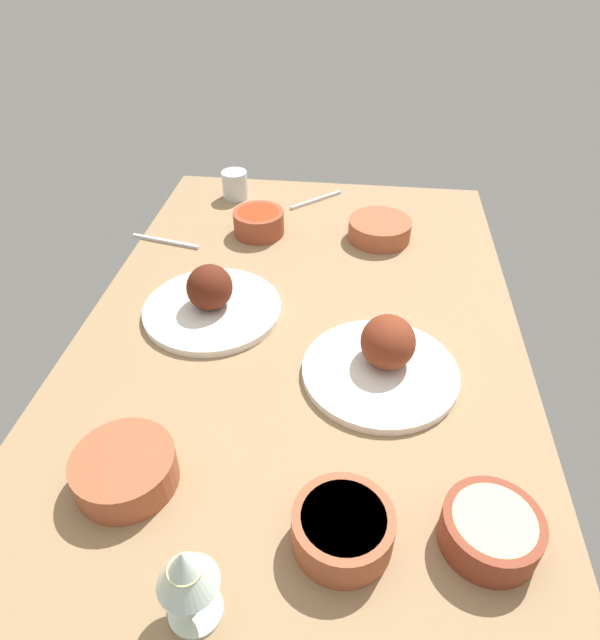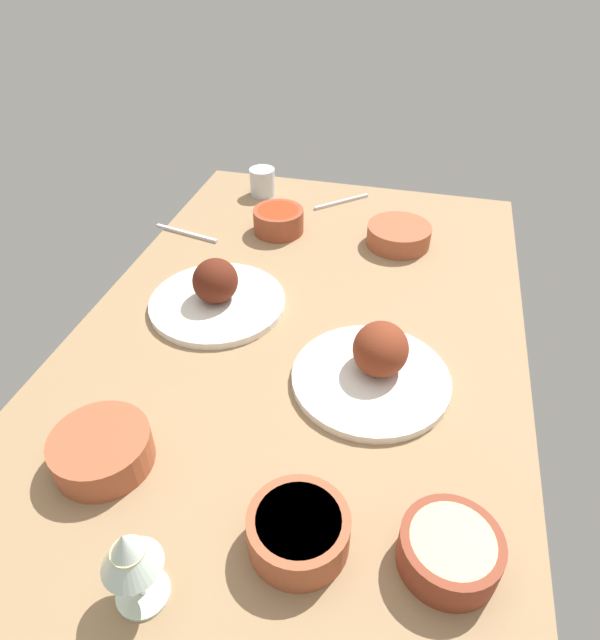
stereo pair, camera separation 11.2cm
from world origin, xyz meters
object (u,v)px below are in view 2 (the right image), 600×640
plate_center_main (375,365)px  fork_loose (342,202)px  water_tumbler (262,182)px  bowl_cream (399,234)px  bowl_pasta (102,449)px  wine_glass (129,554)px  bowl_soup (299,530)px  spoon_loose (186,233)px  plate_near_viewer (217,294)px  bowl_potatoes (450,550)px  bowl_sauce (278,220)px

plate_center_main → fork_loose: plate_center_main is taller
water_tumbler → bowl_cream: bearing=-114.5°
bowl_pasta → wine_glass: size_ratio=1.11×
bowl_cream → plate_center_main: bearing=-178.9°
plate_center_main → fork_loose: bearing=15.6°
bowl_soup → fork_loose: bearing=7.5°
fork_loose → spoon_loose: bearing=175.1°
wine_glass → plate_near_viewer: bearing=12.0°
bowl_potatoes → spoon_loose: bowl_potatoes is taller
bowl_cream → bowl_sauce: size_ratio=1.22×
wine_glass → spoon_loose: bearing=19.9°
plate_near_viewer → fork_loose: (54.20, -17.06, -2.50)cm
bowl_pasta → bowl_soup: 33.60cm
bowl_pasta → bowl_sauce: 77.64cm
bowl_cream → water_tumbler: size_ratio=2.06×
bowl_sauce → fork_loose: 24.03cm
bowl_sauce → bowl_potatoes: size_ratio=0.96×
wine_glass → water_tumbler: size_ratio=1.82×
bowl_potatoes → plate_center_main: bearing=23.9°
plate_near_viewer → fork_loose: 56.88cm
plate_near_viewer → bowl_pasta: size_ratio=1.88×
bowl_pasta → fork_loose: 99.33cm
bowl_cream → wine_glass: wine_glass is taller
fork_loose → bowl_cream: bearing=-89.0°
bowl_pasta → bowl_potatoes: (-3.64, -53.12, 0.00)cm
plate_near_viewer → bowl_sauce: plate_near_viewer is taller
bowl_pasta → fork_loose: size_ratio=0.88×
spoon_loose → fork_loose: bearing=-130.2°
bowl_sauce → plate_near_viewer: bearing=173.2°
water_tumbler → bowl_potatoes: bearing=-150.5°
bowl_pasta → bowl_sauce: bowl_sauce is taller
fork_loose → spoon_loose: same height
fork_loose → bowl_potatoes: bearing=-114.2°
plate_near_viewer → spoon_loose: bearing=35.2°
wine_glass → fork_loose: size_ratio=0.79×
spoon_loose → bowl_sauce: bearing=-149.4°
bowl_cream → spoon_loose: 54.64cm
plate_near_viewer → bowl_soup: size_ratio=2.07×
bowl_pasta → fork_loose: bowl_pasta is taller
plate_near_viewer → wine_glass: 62.43cm
fork_loose → wine_glass: bearing=-134.7°
wine_glass → fork_loose: 115.35cm
bowl_pasta → water_tumbler: bearing=2.3°
bowl_sauce → bowl_potatoes: 93.42cm
plate_center_main → bowl_potatoes: bearing=-156.1°
plate_near_viewer → bowl_potatoes: size_ratio=2.14×
bowl_pasta → wine_glass: 24.30cm
plate_near_viewer → wine_glass: size_ratio=2.09×
plate_center_main → spoon_loose: plate_center_main is taller
bowl_sauce → spoon_loose: bearing=108.5°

